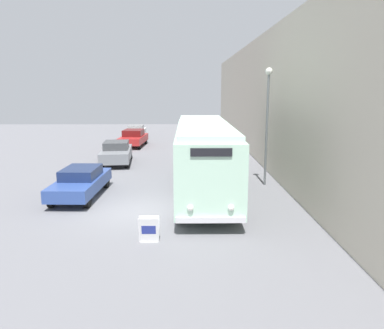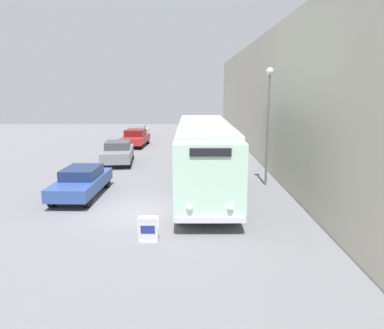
{
  "view_description": "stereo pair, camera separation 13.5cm",
  "coord_description": "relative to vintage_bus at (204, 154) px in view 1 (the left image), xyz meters",
  "views": [
    {
      "loc": [
        2.04,
        -14.88,
        4.98
      ],
      "look_at": [
        2.25,
        0.16,
        1.96
      ],
      "focal_mm": 35.0,
      "sensor_mm": 36.0,
      "label": 1
    },
    {
      "loc": [
        2.17,
        -14.88,
        4.98
      ],
      "look_at": [
        2.25,
        0.16,
        1.96
      ],
      "focal_mm": 35.0,
      "sensor_mm": 36.0,
      "label": 2
    }
  ],
  "objects": [
    {
      "name": "building_wall_right",
      "position": [
        4.32,
        7.06,
        2.38
      ],
      "size": [
        0.3,
        60.0,
        8.58
      ],
      "color": "beige",
      "rests_on": "ground_plane"
    },
    {
      "name": "streetlamp",
      "position": [
        3.33,
        1.44,
        2.05
      ],
      "size": [
        0.36,
        0.36,
        6.06
      ],
      "color": "#595E60",
      "rests_on": "ground_plane"
    },
    {
      "name": "vintage_bus",
      "position": [
        0.0,
        0.0,
        0.0
      ],
      "size": [
        2.54,
        11.26,
        3.42
      ],
      "color": "black",
      "rests_on": "ground_plane"
    },
    {
      "name": "parked_car_mid",
      "position": [
        -5.62,
        7.43,
        -1.13
      ],
      "size": [
        2.32,
        4.73,
        1.51
      ],
      "rotation": [
        0.0,
        0.0,
        0.1
      ],
      "color": "black",
      "rests_on": "ground_plane"
    },
    {
      "name": "sign_board",
      "position": [
        -2.08,
        -6.09,
        -1.49
      ],
      "size": [
        0.67,
        0.33,
        0.86
      ],
      "color": "gray",
      "rests_on": "ground_plane"
    },
    {
      "name": "parked_car_far",
      "position": [
        -5.56,
        15.31,
        -1.14
      ],
      "size": [
        2.21,
        4.67,
        1.48
      ],
      "rotation": [
        0.0,
        0.0,
        -0.06
      ],
      "color": "black",
      "rests_on": "ground_plane"
    },
    {
      "name": "ground_plane",
      "position": [
        -2.85,
        -2.94,
        -1.91
      ],
      "size": [
        80.0,
        80.0,
        0.0
      ],
      "primitive_type": "plane",
      "color": "slate"
    },
    {
      "name": "parked_car_distant",
      "position": [
        -6.08,
        21.0,
        -1.21
      ],
      "size": [
        1.9,
        4.65,
        1.35
      ],
      "rotation": [
        0.0,
        0.0,
        0.03
      ],
      "color": "black",
      "rests_on": "ground_plane"
    },
    {
      "name": "parked_car_near",
      "position": [
        -5.8,
        -0.64,
        -1.19
      ],
      "size": [
        1.96,
        4.8,
        1.37
      ],
      "rotation": [
        0.0,
        0.0,
        -0.03
      ],
      "color": "black",
      "rests_on": "ground_plane"
    }
  ]
}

